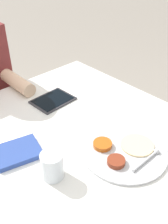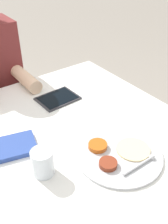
# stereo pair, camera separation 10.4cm
# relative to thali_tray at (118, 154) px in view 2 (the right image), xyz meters

# --- Properties ---
(dining_table) EXTENTS (1.24, 1.07, 0.76)m
(dining_table) POSITION_rel_thali_tray_xyz_m (-0.20, 0.20, -0.39)
(dining_table) COLOR silver
(dining_table) RESTS_ON ground_plane
(thali_tray) EXTENTS (0.32, 0.32, 0.03)m
(thali_tray) POSITION_rel_thali_tray_xyz_m (0.00, 0.00, 0.00)
(thali_tray) COLOR #B7BABF
(thali_tray) RESTS_ON dining_table
(red_notebook) EXTENTS (0.19, 0.17, 0.02)m
(red_notebook) POSITION_rel_thali_tray_xyz_m (-0.29, 0.26, 0.00)
(red_notebook) COLOR silver
(red_notebook) RESTS_ON dining_table
(tablet_device) EXTENTS (0.20, 0.15, 0.01)m
(tablet_device) POSITION_rel_thali_tray_xyz_m (0.02, 0.46, -0.00)
(tablet_device) COLOR #28282D
(tablet_device) RESTS_ON dining_table
(drinking_glass) EXTENTS (0.08, 0.08, 0.10)m
(drinking_glass) POSITION_rel_thali_tray_xyz_m (-0.26, 0.09, 0.04)
(drinking_glass) COLOR silver
(drinking_glass) RESTS_ON dining_table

